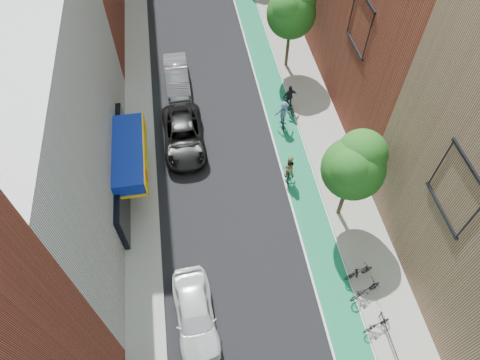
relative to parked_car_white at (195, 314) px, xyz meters
name	(u,v)px	position (x,y,z in m)	size (l,w,h in m)	color
bike_lane	(261,53)	(7.42, 21.00, -0.82)	(2.00, 68.00, 0.01)	#14714E
sidewalk_left	(138,65)	(-2.58, 21.00, -0.75)	(2.00, 68.00, 0.15)	gray
sidewalk_right	(291,49)	(9.92, 21.00, -0.75)	(3.00, 68.00, 0.15)	gray
building_left_white	(20,129)	(-7.58, 9.00, 5.17)	(8.00, 20.00, 12.00)	silver
tree_near	(355,165)	(9.07, 5.02, 3.83)	(3.40, 3.36, 6.42)	#332619
tree_mid	(292,10)	(9.07, 19.02, 4.06)	(3.55, 3.53, 6.74)	#332619
parked_car_white	(195,314)	(0.00, 0.00, 0.00)	(1.96, 4.86, 1.66)	white
parked_car_black	(184,136)	(0.42, 12.04, -0.02)	(2.67, 5.79, 1.61)	black
parked_car_silver	(177,76)	(0.42, 18.19, -0.02)	(1.71, 4.90, 1.61)	gray
cyclist_lane_near	(289,170)	(6.62, 8.04, 0.06)	(0.98, 1.77, 2.08)	black
cyclist_lane_mid	(289,101)	(8.12, 14.20, -0.01)	(1.11, 1.83, 2.14)	black
cyclist_lane_far	(283,116)	(7.32, 12.74, 0.10)	(1.18, 1.76, 2.09)	black
parked_bike_near	(365,290)	(8.82, -0.12, -0.18)	(0.66, 1.90, 1.00)	black
parked_bike_mid	(359,272)	(8.82, 0.91, -0.17)	(0.48, 1.71, 1.03)	black
parked_bike_far	(377,325)	(8.82, -1.89, -0.27)	(0.54, 1.54, 0.81)	black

